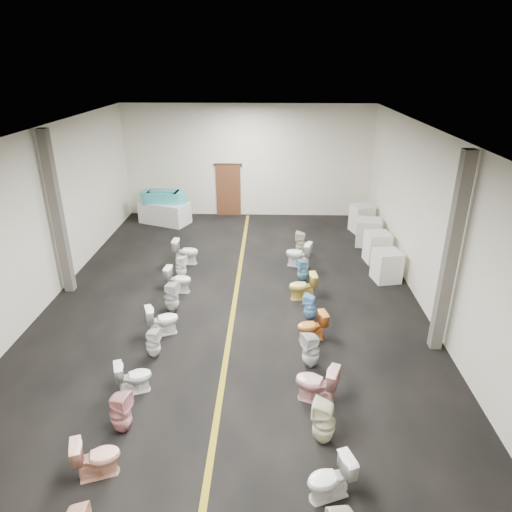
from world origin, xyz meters
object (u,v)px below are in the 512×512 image
object	(u,v)px
appliance_crate_a	(387,266)
toilet_left_5	(153,343)
appliance_crate_b	(377,247)
toilet_left_8	(178,279)
toilet_right_5	(312,326)
appliance_crate_d	(361,218)
bathtub	(164,197)
toilet_left_2	(97,457)
display_table	(165,213)
toilet_right_10	(301,243)
toilet_right_3	(316,383)
toilet_right_4	(311,350)
toilet_right_6	(310,307)
toilet_left_4	(134,377)
toilet_left_7	(171,297)
toilet_right_9	(298,254)
toilet_right_2	(324,422)
toilet_left_6	(162,320)
toilet_left_10	(186,252)
toilet_right_7	(303,286)
appliance_crate_c	(368,232)
toilet_right_1	(330,479)
toilet_left_3	(121,412)
toilet_left_9	(181,267)

from	to	relation	value
appliance_crate_a	toilet_left_5	size ratio (longest dim) A/B	1.31
appliance_crate_b	toilet_left_8	bearing A→B (deg)	-159.05
toilet_right_5	appliance_crate_d	bearing A→B (deg)	146.26
bathtub	toilet_left_5	size ratio (longest dim) A/B	2.64
appliance_crate_b	toilet_left_2	bearing A→B (deg)	-125.72
appliance_crate_a	display_table	bearing A→B (deg)	147.37
appliance_crate_a	toilet_right_10	bearing A→B (deg)	141.57
toilet_left_5	toilet_right_3	xyz separation A→B (m)	(3.45, -1.31, 0.07)
bathtub	appliance_crate_b	distance (m)	8.46
appliance_crate_b	toilet_right_4	bearing A→B (deg)	-114.46
toilet_left_5	toilet_right_6	distance (m)	3.96
toilet_left_4	toilet_right_4	world-z (taller)	toilet_right_4
appliance_crate_d	toilet_right_5	size ratio (longest dim) A/B	1.45
toilet_right_6	toilet_right_3	bearing A→B (deg)	22.52
toilet_left_7	toilet_right_9	size ratio (longest dim) A/B	1.02
toilet_left_5	toilet_right_2	world-z (taller)	toilet_right_2
toilet_left_6	toilet_left_10	distance (m)	4.10
toilet_left_8	toilet_left_10	xyz separation A→B (m)	(-0.12, 1.93, 0.03)
toilet_right_5	toilet_left_10	bearing A→B (deg)	-154.26
toilet_right_9	toilet_right_7	bearing A→B (deg)	18.27
appliance_crate_c	toilet_right_1	distance (m)	10.57
toilet_left_6	toilet_left_10	size ratio (longest dim) A/B	0.94
appliance_crate_d	toilet_left_3	xyz separation A→B (m)	(-6.04, -10.38, -0.11)
appliance_crate_d	toilet_left_7	size ratio (longest dim) A/B	1.23
toilet_left_8	toilet_right_4	xyz separation A→B (m)	(3.46, -3.33, 0.04)
toilet_right_3	appliance_crate_d	bearing A→B (deg)	-174.21
toilet_left_8	toilet_right_9	size ratio (longest dim) A/B	0.91
toilet_right_6	toilet_left_9	bearing A→B (deg)	-96.67
display_table	toilet_left_5	size ratio (longest dim) A/B	2.73
appliance_crate_a	toilet_right_10	xyz separation A→B (m)	(-2.41, 1.91, -0.07)
toilet_left_8	toilet_left_2	bearing A→B (deg)	-174.50
toilet_right_6	toilet_right_9	distance (m)	3.19
toilet_right_5	toilet_right_1	bearing A→B (deg)	-16.18
toilet_left_2	toilet_right_2	distance (m)	3.71
toilet_left_5	toilet_left_10	bearing A→B (deg)	10.48
toilet_left_7	toilet_right_6	size ratio (longest dim) A/B	1.24
toilet_left_6	toilet_right_10	size ratio (longest dim) A/B	0.98
toilet_left_5	toilet_right_6	world-z (taller)	toilet_left_5
toilet_right_6	toilet_left_6	bearing A→B (deg)	-52.53
toilet_left_5	toilet_right_7	distance (m)	4.42
appliance_crate_d	toilet_right_1	bearing A→B (deg)	-102.28
toilet_left_9	toilet_left_10	distance (m)	1.04
appliance_crate_d	toilet_left_3	distance (m)	12.01
toilet_right_9	toilet_left_5	bearing A→B (deg)	-16.76
appliance_crate_a	toilet_left_10	size ratio (longest dim) A/B	1.13
toilet_left_6	toilet_left_9	bearing A→B (deg)	-20.04
toilet_left_3	toilet_right_9	distance (m)	7.92
toilet_left_5	toilet_right_1	xyz separation A→B (m)	(3.47, -3.42, 0.01)
toilet_left_5	toilet_right_9	world-z (taller)	toilet_right_9
display_table	toilet_right_1	world-z (taller)	display_table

